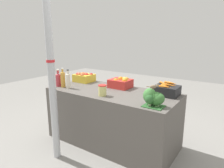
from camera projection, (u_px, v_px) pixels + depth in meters
ground_plane at (112, 141)px, 2.95m from camera, size 10.00×10.00×0.00m
market_table at (112, 117)px, 2.86m from camera, size 1.82×0.82×0.77m
support_pole at (51, 70)px, 2.32m from camera, size 0.10×0.10×2.24m
apple_crate at (84, 77)px, 3.33m from camera, size 0.30×0.26×0.16m
orange_crate at (121, 82)px, 2.94m from camera, size 0.30×0.26×0.16m
carrot_crate at (167, 90)px, 2.56m from camera, size 0.30×0.26×0.16m
broccoli_pile at (153, 98)px, 2.16m from camera, size 0.24×0.18×0.19m
juice_bottle_ruby at (58, 79)px, 3.02m from camera, size 0.08×0.08×0.26m
juice_bottle_amber at (63, 79)px, 2.96m from camera, size 0.07×0.07×0.29m
juice_bottle_cloudy at (68, 80)px, 2.90m from camera, size 0.06×0.06×0.28m
pickle_jar at (102, 90)px, 2.54m from camera, size 0.11×0.11×0.14m
sparrow_bird at (154, 87)px, 2.12m from camera, size 0.11×0.10×0.05m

